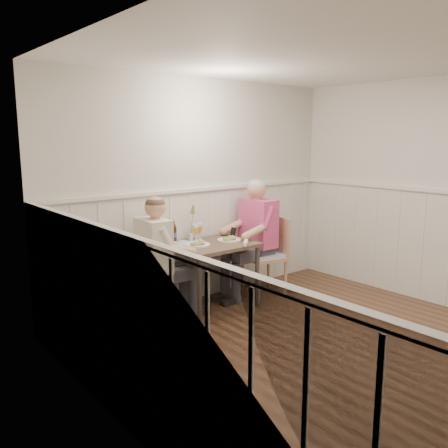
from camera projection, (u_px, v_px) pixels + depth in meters
name	position (u px, v px, depth m)	size (l,w,h in m)	color
ground_plane	(354.00, 361.00, 4.13)	(4.50, 4.50, 0.00)	#492C1A
room_shell	(363.00, 188.00, 3.86)	(4.04, 4.54, 2.60)	silver
wainscot	(297.00, 268.00, 4.53)	(4.00, 4.49, 1.34)	white
dining_table	(213.00, 252.00, 5.34)	(0.92, 0.70, 0.75)	#4D3C32
chair_right	(268.00, 252.00, 5.87)	(0.53, 0.53, 0.96)	tan
chair_left	(147.00, 282.00, 4.93)	(0.46, 0.46, 0.81)	tan
man_in_pink	(255.00, 246.00, 5.81)	(0.67, 0.47, 1.46)	#3F3F47
diner_cream	(158.00, 269.00, 4.93)	(0.65, 0.45, 1.36)	#3F3F47
plate_man	(229.00, 239.00, 5.45)	(0.27, 0.27, 0.07)	white
plate_diner	(197.00, 244.00, 5.20)	(0.28, 0.28, 0.07)	white
beer_glass_a	(199.00, 229.00, 5.48)	(0.08, 0.08, 0.19)	silver
beer_glass_b	(196.00, 230.00, 5.42)	(0.08, 0.08, 0.19)	silver
beer_bottle	(173.00, 233.00, 5.28)	(0.07, 0.07, 0.26)	#32180A
rolled_napkin	(245.00, 243.00, 5.24)	(0.18, 0.18, 0.05)	white
grass_vase	(191.00, 224.00, 5.39)	(0.05, 0.05, 0.44)	silver
gingham_mat	(185.00, 244.00, 5.27)	(0.42, 0.38, 0.01)	#6584BF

